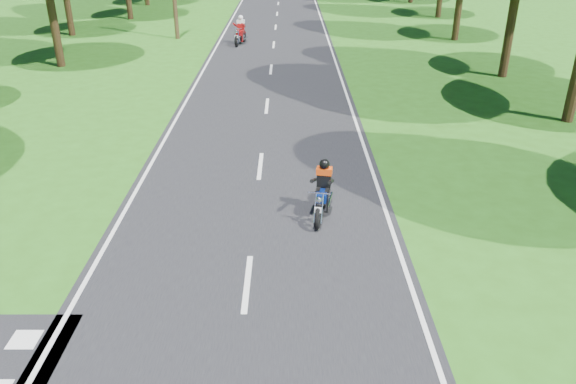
{
  "coord_description": "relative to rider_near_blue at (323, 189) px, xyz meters",
  "views": [
    {
      "loc": [
        0.82,
        -7.41,
        6.66
      ],
      "look_at": [
        0.83,
        4.0,
        1.1
      ],
      "focal_mm": 35.0,
      "sensor_mm": 36.0,
      "label": 1
    }
  ],
  "objects": [
    {
      "name": "ground",
      "position": [
        -1.68,
        -4.94,
        -0.73
      ],
      "size": [
        160.0,
        160.0,
        0.0
      ],
      "primitive_type": "plane",
      "color": "#265914",
      "rests_on": "ground"
    },
    {
      "name": "rider_near_blue",
      "position": [
        0.0,
        0.0,
        0.0
      ],
      "size": [
        0.89,
        1.78,
        1.42
      ],
      "primitive_type": null,
      "rotation": [
        0.0,
        0.0,
        -0.19
      ],
      "color": "navy",
      "rests_on": "main_road"
    },
    {
      "name": "rider_far_red",
      "position": [
        -3.64,
        21.24,
        0.1
      ],
      "size": [
        0.99,
        2.04,
        1.63
      ],
      "primitive_type": null,
      "rotation": [
        0.0,
        0.0,
        -0.18
      ],
      "color": "#AA0D10",
      "rests_on": "main_road"
    }
  ]
}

